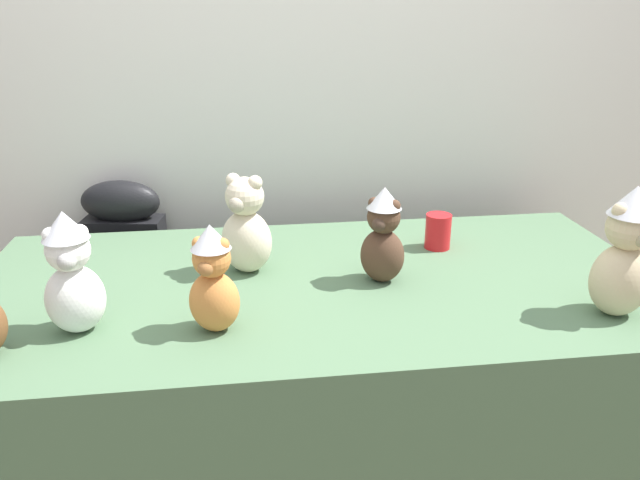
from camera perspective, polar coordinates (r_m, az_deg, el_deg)
wall_back at (r=2.27m, az=-2.50°, el=15.85°), size 7.00×0.08×2.60m
display_table at (r=1.91m, az=0.00°, el=-14.60°), size 1.92×0.94×0.79m
instrument_case at (r=2.41m, az=-17.14°, el=-5.32°), size 0.29×0.16×0.94m
teddy_bear_snow at (r=1.50m, az=-22.21°, el=-3.02°), size 0.15×0.14×0.30m
teddy_bear_cocoa at (r=1.66m, az=5.91°, el=0.34°), size 0.16×0.15×0.27m
teddy_bear_ginger at (r=1.42m, az=-9.98°, el=-3.72°), size 0.15×0.13×0.26m
teddy_bear_sand at (r=1.63m, az=26.66°, el=-1.18°), size 0.16×0.14×0.33m
teddy_bear_cream at (r=1.73m, az=-6.95°, el=1.17°), size 0.19×0.18×0.29m
party_cup_red at (r=1.95m, az=10.98°, el=0.81°), size 0.08×0.08×0.11m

